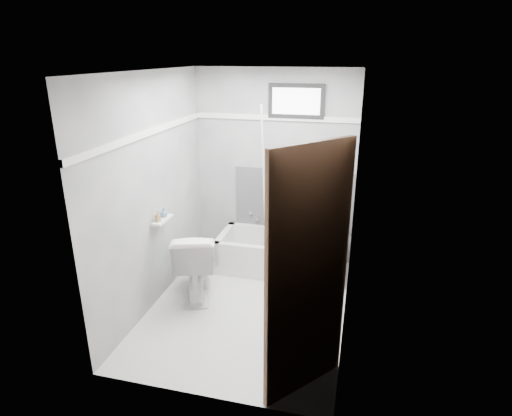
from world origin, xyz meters
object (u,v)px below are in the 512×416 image
(office_chair, at_px, (302,221))
(door, at_px, (340,302))
(bathtub, at_px, (279,253))
(soap_bottle_b, at_px, (164,213))
(toilet, at_px, (196,263))
(soap_bottle_a, at_px, (158,217))

(office_chair, distance_m, door, 2.35)
(bathtub, distance_m, door, 2.49)
(office_chair, xyz_separation_m, soap_bottle_b, (-1.36, -0.89, 0.31))
(bathtub, xyz_separation_m, door, (0.83, -2.21, 0.79))
(toilet, bearing_deg, bathtub, -151.20)
(soap_bottle_a, bearing_deg, toilet, 28.49)
(office_chair, bearing_deg, soap_bottle_b, -156.81)
(office_chair, bearing_deg, bathtub, 178.86)
(bathtub, bearing_deg, soap_bottle_a, -137.86)
(bathtub, relative_size, door, 0.75)
(soap_bottle_a, height_order, soap_bottle_b, soap_bottle_a)
(bathtub, height_order, toilet, toilet)
(bathtub, relative_size, soap_bottle_b, 15.01)
(bathtub, distance_m, soap_bottle_b, 1.57)
(toilet, relative_size, door, 0.40)
(soap_bottle_a, bearing_deg, office_chair, 37.14)
(office_chair, relative_size, door, 0.53)
(door, bearing_deg, office_chair, 104.01)
(bathtub, height_order, soap_bottle_b, soap_bottle_b)
(office_chair, relative_size, toilet, 1.35)
(toilet, bearing_deg, door, 121.14)
(door, bearing_deg, toilet, 138.88)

